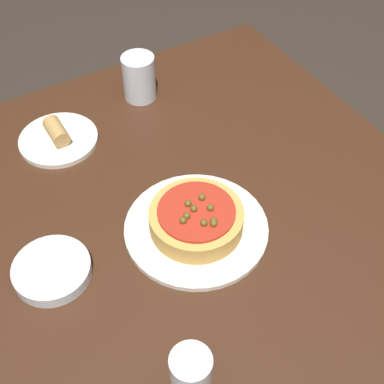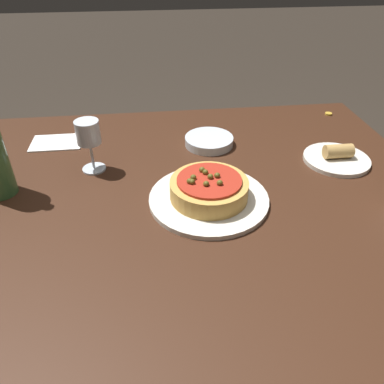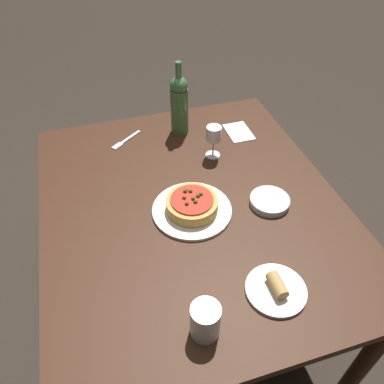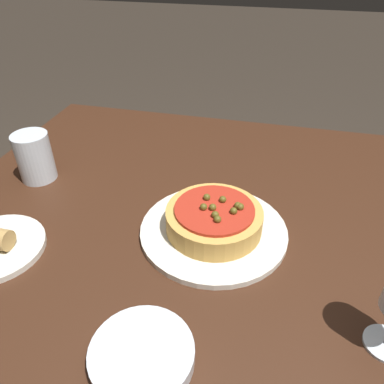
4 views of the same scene
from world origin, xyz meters
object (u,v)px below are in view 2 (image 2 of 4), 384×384
object	(u,v)px
pizza	(209,188)
side_plate	(337,157)
wine_glass	(88,135)
side_bowl	(209,141)
bottle_cap	(329,114)
dining_table	(191,223)
dinner_plate	(209,199)

from	to	relation	value
pizza	side_plate	xyz separation A→B (m)	(0.39, 0.14, -0.02)
wine_glass	side_bowl	distance (m)	0.36
pizza	bottle_cap	size ratio (longest dim) A/B	7.71
dining_table	side_bowl	world-z (taller)	side_bowl
dinner_plate	wine_glass	bearing A→B (deg)	148.07
dinner_plate	pizza	xyz separation A→B (m)	(-0.00, 0.00, 0.03)
wine_glass	side_plate	bearing A→B (deg)	-3.02
dinner_plate	wine_glass	distance (m)	0.35
dinner_plate	pizza	world-z (taller)	pizza
side_plate	dinner_plate	bearing A→B (deg)	-159.61
dining_table	pizza	xyz separation A→B (m)	(0.04, -0.01, 0.11)
dining_table	wine_glass	distance (m)	0.35
dinner_plate	side_bowl	xyz separation A→B (m)	(0.05, 0.28, 0.01)
dining_table	bottle_cap	world-z (taller)	bottle_cap
side_bowl	bottle_cap	world-z (taller)	side_bowl
dinner_plate	side_plate	xyz separation A→B (m)	(0.38, 0.14, 0.01)
pizza	side_bowl	size ratio (longest dim) A/B	1.27
side_plate	dining_table	bearing A→B (deg)	-162.95
wine_glass	side_bowl	size ratio (longest dim) A/B	0.98
pizza	wine_glass	world-z (taller)	wine_glass
wine_glass	dining_table	bearing A→B (deg)	-34.19
dinner_plate	side_plate	size ratio (longest dim) A/B	1.57
pizza	bottle_cap	xyz separation A→B (m)	(0.50, 0.46, -0.03)
wine_glass	bottle_cap	distance (m)	0.84
pizza	side_plate	distance (m)	0.41
wine_glass	side_plate	distance (m)	0.68
dining_table	pizza	distance (m)	0.12
side_bowl	side_plate	distance (m)	0.37
pizza	dinner_plate	bearing A→B (deg)	-3.16
dinner_plate	side_plate	distance (m)	0.41
dinner_plate	wine_glass	world-z (taller)	wine_glass
dinner_plate	wine_glass	size ratio (longest dim) A/B	2.02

